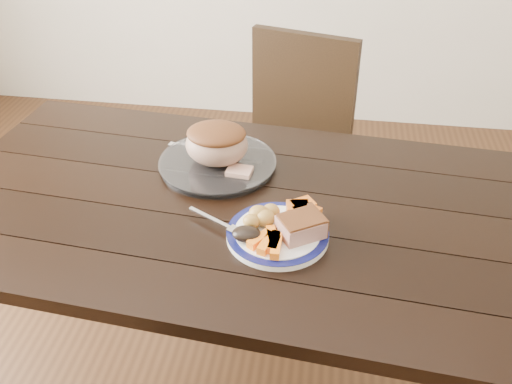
# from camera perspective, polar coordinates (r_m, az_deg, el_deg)

# --- Properties ---
(ground) EXTENTS (4.00, 4.00, 0.00)m
(ground) POSITION_cam_1_polar(r_m,az_deg,el_deg) (2.07, -2.22, -18.02)
(ground) COLOR #472B16
(ground) RESTS_ON ground
(dining_table) EXTENTS (1.67, 1.03, 0.75)m
(dining_table) POSITION_cam_1_polar(r_m,az_deg,el_deg) (1.60, -2.74, -3.58)
(dining_table) COLOR black
(dining_table) RESTS_ON ground
(chair_far) EXTENTS (0.52, 0.53, 0.93)m
(chair_far) POSITION_cam_1_polar(r_m,az_deg,el_deg) (2.26, 3.55, 4.95)
(chair_far) COLOR black
(chair_far) RESTS_ON ground
(dinner_plate) EXTENTS (0.25, 0.25, 0.02)m
(dinner_plate) POSITION_cam_1_polar(r_m,az_deg,el_deg) (1.41, 2.17, -4.30)
(dinner_plate) COLOR white
(dinner_plate) RESTS_ON dining_table
(plate_rim) EXTENTS (0.25, 0.25, 0.02)m
(plate_rim) POSITION_cam_1_polar(r_m,az_deg,el_deg) (1.40, 2.18, -4.04)
(plate_rim) COLOR #0E1148
(plate_rim) RESTS_ON dinner_plate
(serving_platter) EXTENTS (0.34, 0.34, 0.02)m
(serving_platter) POSITION_cam_1_polar(r_m,az_deg,el_deg) (1.68, -3.86, 2.75)
(serving_platter) COLOR white
(serving_platter) RESTS_ON dining_table
(pork_slice) EXTENTS (0.13, 0.12, 0.05)m
(pork_slice) POSITION_cam_1_polar(r_m,az_deg,el_deg) (1.38, 4.50, -3.50)
(pork_slice) COLOR tan
(pork_slice) RESTS_ON dinner_plate
(roasted_potatoes) EXTENTS (0.09, 0.09, 0.04)m
(roasted_potatoes) POSITION_cam_1_polar(r_m,az_deg,el_deg) (1.42, 0.60, -2.41)
(roasted_potatoes) COLOR gold
(roasted_potatoes) RESTS_ON dinner_plate
(carrot_batons) EXTENTS (0.08, 0.11, 0.02)m
(carrot_batons) POSITION_cam_1_polar(r_m,az_deg,el_deg) (1.35, 1.46, -5.03)
(carrot_batons) COLOR orange
(carrot_batons) RESTS_ON dinner_plate
(pumpkin_wedges) EXTENTS (0.09, 0.10, 0.04)m
(pumpkin_wedges) POSITION_cam_1_polar(r_m,az_deg,el_deg) (1.44, 4.76, -2.02)
(pumpkin_wedges) COLOR orange
(pumpkin_wedges) RESTS_ON dinner_plate
(dark_mushroom) EXTENTS (0.07, 0.05, 0.03)m
(dark_mushroom) POSITION_cam_1_polar(r_m,az_deg,el_deg) (1.37, -0.95, -4.20)
(dark_mushroom) COLOR black
(dark_mushroom) RESTS_ON dinner_plate
(fork) EXTENTS (0.16, 0.10, 0.00)m
(fork) POSITION_cam_1_polar(r_m,az_deg,el_deg) (1.43, -3.59, -3.13)
(fork) COLOR silver
(fork) RESTS_ON dinner_plate
(roast_joint) EXTENTS (0.18, 0.16, 0.12)m
(roast_joint) POSITION_cam_1_polar(r_m,az_deg,el_deg) (1.64, -3.95, 4.74)
(roast_joint) COLOR #A57A65
(roast_joint) RESTS_ON serving_platter
(cut_slice) EXTENTS (0.08, 0.06, 0.02)m
(cut_slice) POSITION_cam_1_polar(r_m,az_deg,el_deg) (1.61, -1.66, 2.04)
(cut_slice) COLOR tan
(cut_slice) RESTS_ON serving_platter
(carving_knife) EXTENTS (0.31, 0.11, 0.01)m
(carving_knife) POSITION_cam_1_polar(r_m,az_deg,el_deg) (1.72, -2.41, 3.47)
(carving_knife) COLOR silver
(carving_knife) RESTS_ON dining_table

